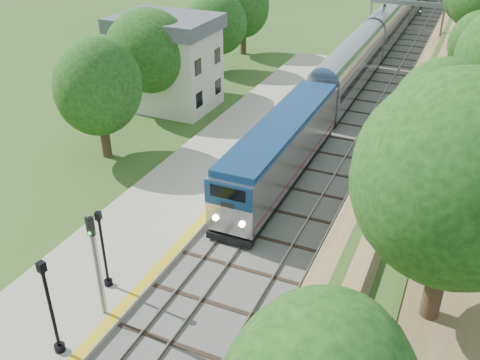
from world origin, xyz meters
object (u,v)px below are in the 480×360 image
at_px(station_building, 167,61).
at_px(lamppost_far, 104,254).
at_px(signal_gantry, 406,13).
at_px(signal_platform, 95,255).
at_px(signal_farside, 379,146).
at_px(train, 410,0).
at_px(lamppost_mid, 52,313).

bearing_deg(station_building, lamppost_far, -66.41).
distance_m(signal_gantry, lamppost_far, 48.61).
bearing_deg(signal_gantry, signal_platform, -96.15).
bearing_deg(signal_gantry, signal_farside, -83.68).
bearing_deg(station_building, train, 73.69).
height_order(signal_gantry, signal_farside, signal_gantry).
height_order(train, signal_farside, signal_farside).
distance_m(signal_gantry, signal_farside, 33.87).
height_order(station_building, train, station_building).
relative_size(train, signal_farside, 23.00).
relative_size(signal_gantry, train, 0.06).
bearing_deg(train, signal_platform, -92.29).
bearing_deg(signal_farside, station_building, 156.81).
height_order(station_building, signal_gantry, station_building).
bearing_deg(station_building, signal_farside, -23.19).
bearing_deg(signal_platform, station_building, 114.08).
distance_m(lamppost_mid, signal_farside, 21.09).
distance_m(signal_platform, signal_farside, 18.56).
height_order(lamppost_mid, signal_platform, signal_platform).
xyz_separation_m(signal_gantry, lamppost_mid, (-5.70, -52.47, -2.34)).
bearing_deg(signal_platform, signal_farside, 60.65).
height_order(station_building, lamppost_mid, station_building).
xyz_separation_m(signal_gantry, lamppost_far, (-6.37, -48.12, -2.54)).
bearing_deg(signal_farside, signal_gantry, 96.32).
height_order(train, signal_platform, signal_platform).
relative_size(station_building, signal_gantry, 1.02).
bearing_deg(train, station_building, -106.31).
bearing_deg(signal_gantry, train, 96.18).
xyz_separation_m(signal_gantry, signal_farside, (3.73, -33.64, -1.18)).
distance_m(station_building, signal_platform, 27.20).
bearing_deg(lamppost_far, signal_farside, 55.11).
height_order(train, lamppost_far, lamppost_far).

